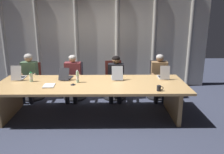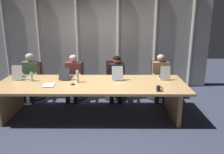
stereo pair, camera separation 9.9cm
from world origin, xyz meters
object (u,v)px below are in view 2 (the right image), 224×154
office_chair_center (115,84)px  person_center (116,75)px  laptop_center (117,76)px  water_bottle_primary (32,77)px  water_bottle_secondary (78,77)px  coffee_mug_near (159,89)px  laptop_left_end (20,76)px  office_chair_left_mid (76,85)px  laptop_left_mid (66,76)px  person_right_mid (160,75)px  conference_mic_left_side (73,84)px  person_left_mid (73,75)px  office_chair_right_mid (159,85)px  person_left_end (30,74)px  laptop_right_mid (164,76)px  spiral_notepad (49,85)px  office_chair_left_end (34,85)px

office_chair_center → person_center: person_center is taller
laptop_center → water_bottle_primary: laptop_center is taller
water_bottle_primary → water_bottle_secondary: 1.02m
person_center → coffee_mug_near: bearing=31.9°
laptop_left_end → office_chair_left_mid: size_ratio=0.47×
laptop_left_end → laptop_left_mid: 1.06m
person_right_mid → laptop_left_mid: bearing=-71.2°
water_bottle_primary → conference_mic_left_side: water_bottle_primary is taller
person_left_mid → laptop_left_end: bearing=-58.9°
office_chair_right_mid → conference_mic_left_side: (-2.05, -1.24, 0.40)m
office_chair_center → person_left_end: (-2.17, -0.15, 0.33)m
person_center → laptop_right_mid: bearing=64.3°
laptop_left_end → coffee_mug_near: bearing=-108.2°
water_bottle_primary → person_left_mid: bearing=47.6°
person_right_mid → conference_mic_left_side: (-2.04, -1.09, 0.09)m
person_center → spiral_notepad: 1.83m
laptop_center → laptop_left_mid: bearing=87.0°
laptop_right_mid → person_center: 1.24m
laptop_center → office_chair_right_mid: laptop_center is taller
office_chair_left_mid → water_bottle_primary: bearing=-40.8°
office_chair_left_mid → coffee_mug_near: office_chair_left_mid is taller
person_right_mid → coffee_mug_near: (-0.33, -1.50, 0.13)m
person_left_end → person_center: 2.21m
water_bottle_secondary → person_right_mid: bearing=25.1°
office_chair_left_end → person_center: (2.19, -0.15, 0.31)m
laptop_left_mid → office_chair_left_end: bearing=60.2°
office_chair_left_mid → office_chair_right_mid: size_ratio=0.96×
office_chair_center → spiral_notepad: 1.94m
office_chair_left_mid → water_bottle_secondary: bearing=10.0°
laptop_right_mid → office_chair_left_mid: laptop_right_mid is taller
water_bottle_secondary → spiral_notepad: 0.62m
office_chair_left_mid → office_chair_center: size_ratio=0.96×
laptop_center → person_center: 0.64m
office_chair_left_mid → spiral_notepad: office_chair_left_mid is taller
coffee_mug_near → office_chair_left_end: bearing=151.0°
laptop_center → office_chair_left_mid: bearing=52.0°
laptop_right_mid → person_left_mid: person_left_mid is taller
laptop_right_mid → conference_mic_left_side: (-1.99, -0.47, -0.04)m
laptop_left_mid → person_left_end: bearing=66.3°
laptop_left_mid → person_left_mid: 0.63m
laptop_center → laptop_right_mid: (1.06, 0.00, 0.00)m
person_left_end → spiral_notepad: 1.42m
office_chair_center → person_right_mid: 1.20m
office_chair_left_end → water_bottle_primary: bearing=10.4°
laptop_left_end → person_left_end: bearing=-2.4°
office_chair_right_mid → person_right_mid: 0.34m
laptop_left_mid → person_right_mid: size_ratio=0.39×
laptop_left_end → water_bottle_primary: laptop_left_end is taller
water_bottle_secondary → coffee_mug_near: water_bottle_secondary is taller
laptop_left_mid → person_left_end: person_left_end is taller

